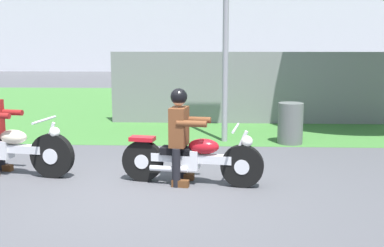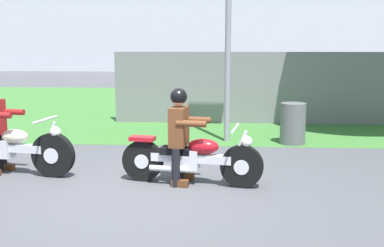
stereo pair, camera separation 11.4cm
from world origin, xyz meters
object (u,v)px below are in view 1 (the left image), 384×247
at_px(rider_lead, 180,129).
at_px(motorcycle_follow, 4,149).
at_px(motorcycle_lead, 192,158).
at_px(trash_can, 290,123).

xyz_separation_m(rider_lead, motorcycle_follow, (-2.74, 0.33, -0.40)).
height_order(motorcycle_lead, rider_lead, rider_lead).
distance_m(motorcycle_lead, rider_lead, 0.46).
relative_size(motorcycle_lead, motorcycle_follow, 0.90).
bearing_deg(rider_lead, motorcycle_lead, -0.89).
bearing_deg(rider_lead, motorcycle_follow, -177.58).
xyz_separation_m(motorcycle_lead, trash_can, (1.86, 2.84, 0.04)).
xyz_separation_m(rider_lead, trash_can, (2.03, 2.81, -0.39)).
bearing_deg(trash_can, motorcycle_follow, -152.53).
bearing_deg(trash_can, rider_lead, -125.76).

